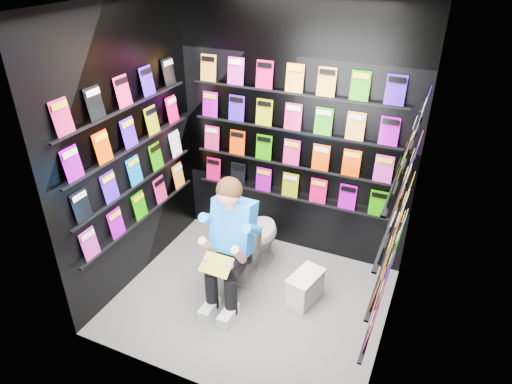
% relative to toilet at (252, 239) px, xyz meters
% --- Properties ---
extents(floor, '(2.40, 2.40, 0.00)m').
position_rel_toilet_xyz_m(floor, '(0.18, -0.43, -0.37)').
color(floor, slate).
rests_on(floor, ground).
extents(ceiling, '(2.40, 2.40, 0.00)m').
position_rel_toilet_xyz_m(ceiling, '(0.18, -0.43, 2.23)').
color(ceiling, white).
rests_on(ceiling, floor).
extents(wall_back, '(2.40, 0.04, 2.60)m').
position_rel_toilet_xyz_m(wall_back, '(0.18, 0.57, 0.93)').
color(wall_back, black).
rests_on(wall_back, floor).
extents(wall_front, '(2.40, 0.04, 2.60)m').
position_rel_toilet_xyz_m(wall_front, '(0.18, -1.43, 0.93)').
color(wall_front, black).
rests_on(wall_front, floor).
extents(wall_left, '(0.04, 2.00, 2.60)m').
position_rel_toilet_xyz_m(wall_left, '(-1.02, -0.43, 0.93)').
color(wall_left, black).
rests_on(wall_left, floor).
extents(wall_right, '(0.04, 2.00, 2.60)m').
position_rel_toilet_xyz_m(wall_right, '(1.38, -0.43, 0.93)').
color(wall_right, black).
rests_on(wall_right, floor).
extents(comics_back, '(2.10, 0.06, 1.37)m').
position_rel_toilet_xyz_m(comics_back, '(0.18, 0.54, 0.94)').
color(comics_back, '#CA1A5F').
rests_on(comics_back, wall_back).
extents(comics_left, '(0.06, 1.70, 1.37)m').
position_rel_toilet_xyz_m(comics_left, '(-0.99, -0.43, 0.94)').
color(comics_left, '#CA1A5F').
rests_on(comics_left, wall_left).
extents(comics_right, '(0.06, 1.70, 1.37)m').
position_rel_toilet_xyz_m(comics_right, '(1.35, -0.43, 0.94)').
color(comics_right, '#CA1A5F').
rests_on(comics_right, wall_right).
extents(toilet, '(0.43, 0.76, 0.73)m').
position_rel_toilet_xyz_m(toilet, '(0.00, 0.00, 0.00)').
color(toilet, white).
rests_on(toilet, floor).
extents(longbox, '(0.28, 0.40, 0.27)m').
position_rel_toilet_xyz_m(longbox, '(0.64, -0.22, -0.23)').
color(longbox, white).
rests_on(longbox, floor).
extents(longbox_lid, '(0.30, 0.42, 0.03)m').
position_rel_toilet_xyz_m(longbox_lid, '(0.64, -0.22, -0.08)').
color(longbox_lid, white).
rests_on(longbox_lid, longbox).
extents(reader, '(0.51, 0.74, 1.35)m').
position_rel_toilet_xyz_m(reader, '(0.00, -0.38, 0.39)').
color(reader, blue).
rests_on(reader, toilet).
extents(held_comic, '(0.28, 0.16, 0.12)m').
position_rel_toilet_xyz_m(held_comic, '(0.00, -0.73, 0.21)').
color(held_comic, green).
rests_on(held_comic, reader).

